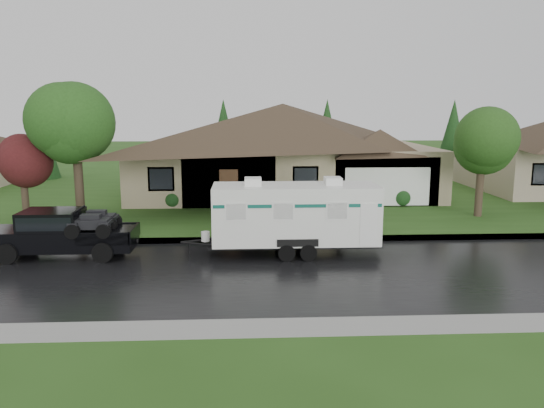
{
  "coord_description": "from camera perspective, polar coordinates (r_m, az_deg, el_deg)",
  "views": [
    {
      "loc": [
        -0.31,
        -19.25,
        5.51
      ],
      "look_at": [
        0.74,
        2.0,
        1.63
      ],
      "focal_mm": 35.0,
      "sensor_mm": 36.0,
      "label": 1
    }
  ],
  "objects": [
    {
      "name": "tree_red",
      "position": [
        27.69,
        -25.3,
        4.23
      ],
      "size": [
        2.52,
        2.52,
        4.17
      ],
      "color": "#382B1E",
      "rests_on": "lawn"
    },
    {
      "name": "road",
      "position": [
        18.11,
        -1.73,
        -7.36
      ],
      "size": [
        140.0,
        8.0,
        0.01
      ],
      "primitive_type": "cube",
      "color": "black",
      "rests_on": "ground"
    },
    {
      "name": "ground",
      "position": [
        20.02,
        -1.85,
        -5.63
      ],
      "size": [
        140.0,
        140.0,
        0.0
      ],
      "primitive_type": "plane",
      "color": "#284E18",
      "rests_on": "ground"
    },
    {
      "name": "travel_trailer",
      "position": [
        20.05,
        2.51,
        -1.04
      ],
      "size": [
        6.54,
        2.3,
        2.93
      ],
      "color": "white",
      "rests_on": "ground"
    },
    {
      "name": "tree_right_green",
      "position": [
        28.06,
        21.71,
        6.02
      ],
      "size": [
        3.14,
        3.14,
        5.2
      ],
      "color": "#382B1E",
      "rests_on": "lawn"
    },
    {
      "name": "pickup_truck",
      "position": [
        21.26,
        -21.87,
        -2.8
      ],
      "size": [
        5.3,
        2.01,
        1.77
      ],
      "color": "black",
      "rests_on": "ground"
    },
    {
      "name": "lawn",
      "position": [
        34.68,
        -2.28,
        1.32
      ],
      "size": [
        140.0,
        26.0,
        0.15
      ],
      "primitive_type": "cube",
      "color": "#284E18",
      "rests_on": "ground"
    },
    {
      "name": "house_main",
      "position": [
        33.24,
        1.68,
        7.03
      ],
      "size": [
        19.44,
        10.8,
        6.9
      ],
      "color": "tan",
      "rests_on": "lawn"
    },
    {
      "name": "shrub_row",
      "position": [
        29.05,
        1.77,
        0.71
      ],
      "size": [
        13.6,
        1.0,
        1.0
      ],
      "color": "#143814",
      "rests_on": "lawn"
    },
    {
      "name": "tree_left_green",
      "position": [
        26.76,
        -20.4,
        7.73
      ],
      "size": [
        3.86,
        3.86,
        6.39
      ],
      "color": "#382B1E",
      "rests_on": "lawn"
    },
    {
      "name": "curb",
      "position": [
        22.18,
        -1.95,
        -3.85
      ],
      "size": [
        140.0,
        0.5,
        0.15
      ],
      "primitive_type": "cube",
      "color": "gray",
      "rests_on": "ground"
    }
  ]
}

